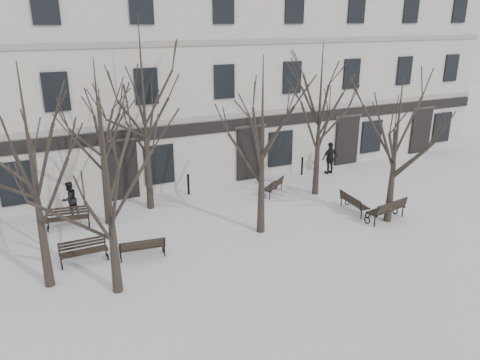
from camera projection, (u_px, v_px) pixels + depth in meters
ground at (262, 253)px, 17.74m from camera, size 100.00×100.00×0.00m
building at (158, 71)px, 26.97m from camera, size 40.40×10.20×11.40m
tree_0 at (30, 154)px, 14.09m from camera, size 5.10×5.10×7.29m
tree_1 at (107, 172)px, 13.91m from camera, size 4.58×4.58×6.54m
tree_2 at (262, 126)px, 18.05m from camera, size 5.01×5.01×7.16m
tree_3 at (397, 133)px, 19.25m from camera, size 4.42×4.42×6.31m
tree_4 at (100, 124)px, 18.87m from camera, size 4.91×4.91×7.01m
tree_5 at (143, 93)px, 20.19m from camera, size 6.01×6.01×8.59m
tree_6 at (320, 102)px, 22.19m from camera, size 5.23×5.23×7.47m
bench_0 at (83, 251)px, 16.91m from camera, size 1.69×0.62×0.85m
bench_1 at (142, 247)px, 17.18m from camera, size 1.73×0.82×0.84m
bench_2 at (387, 209)px, 20.37m from camera, size 2.06×1.02×1.00m
bench_3 at (68, 217)px, 19.72m from camera, size 1.80×0.88×0.87m
bench_4 at (274, 186)px, 23.50m from camera, size 1.59×1.41×0.81m
bench_5 at (353, 202)px, 21.32m from camera, size 0.77×1.76×0.86m
bollard_a at (188, 183)px, 23.43m from camera, size 0.14×0.14×1.09m
bollard_b at (302, 165)px, 26.40m from camera, size 0.14×0.14×1.05m
pedestrian_b at (72, 215)px, 21.08m from camera, size 0.98×0.94×1.59m
pedestrian_c at (329, 173)px, 26.80m from camera, size 1.11×0.52×1.84m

